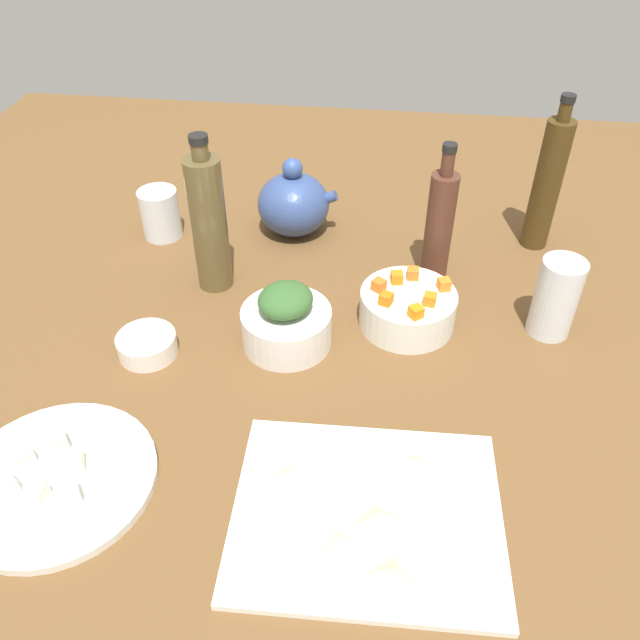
{
  "coord_description": "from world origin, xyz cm",
  "views": [
    {
      "loc": [
        9.48,
        -73.74,
        69.6
      ],
      "look_at": [
        0.0,
        0.0,
        8.0
      ],
      "focal_mm": 36.29,
      "sensor_mm": 36.0,
      "label": 1
    }
  ],
  "objects_px": {
    "plate_tofu": "(56,480)",
    "bowl_carrots": "(407,309)",
    "bowl_greens": "(287,327)",
    "drinking_glass_1": "(556,298)",
    "bottle_1": "(209,223)",
    "bowl_small_side": "(147,345)",
    "drinking_glass_0": "(160,214)",
    "teapot": "(294,204)",
    "bottle_2": "(547,183)",
    "cutting_board": "(367,514)",
    "bottle_0": "(439,225)"
  },
  "relations": [
    {
      "from": "teapot",
      "to": "drinking_glass_0",
      "type": "xyz_separation_m",
      "value": [
        -0.25,
        -0.05,
        -0.01
      ]
    },
    {
      "from": "bottle_0",
      "to": "drinking_glass_1",
      "type": "relative_size",
      "value": 1.91
    },
    {
      "from": "bowl_carrots",
      "to": "bottle_2",
      "type": "xyz_separation_m",
      "value": [
        0.23,
        0.27,
        0.1
      ]
    },
    {
      "from": "plate_tofu",
      "to": "bowl_carrots",
      "type": "bearing_deg",
      "value": 40.95
    },
    {
      "from": "bowl_small_side",
      "to": "bottle_0",
      "type": "distance_m",
      "value": 0.51
    },
    {
      "from": "teapot",
      "to": "bottle_2",
      "type": "distance_m",
      "value": 0.46
    },
    {
      "from": "bottle_0",
      "to": "drinking_glass_0",
      "type": "bearing_deg",
      "value": 172.09
    },
    {
      "from": "bowl_carrots",
      "to": "teapot",
      "type": "height_order",
      "value": "teapot"
    },
    {
      "from": "plate_tofu",
      "to": "teapot",
      "type": "bearing_deg",
      "value": 72.11
    },
    {
      "from": "bowl_small_side",
      "to": "teapot",
      "type": "distance_m",
      "value": 0.41
    },
    {
      "from": "bowl_greens",
      "to": "teapot",
      "type": "height_order",
      "value": "teapot"
    },
    {
      "from": "bowl_carrots",
      "to": "bowl_small_side",
      "type": "relative_size",
      "value": 1.69
    },
    {
      "from": "bowl_greens",
      "to": "drinking_glass_0",
      "type": "height_order",
      "value": "drinking_glass_0"
    },
    {
      "from": "bottle_0",
      "to": "bottle_2",
      "type": "bearing_deg",
      "value": 34.75
    },
    {
      "from": "drinking_glass_0",
      "to": "bowl_greens",
      "type": "bearing_deg",
      "value": -43.98
    },
    {
      "from": "bowl_greens",
      "to": "cutting_board",
      "type": "bearing_deg",
      "value": -63.78
    },
    {
      "from": "bowl_greens",
      "to": "bowl_small_side",
      "type": "relative_size",
      "value": 1.54
    },
    {
      "from": "bottle_1",
      "to": "bowl_carrots",
      "type": "bearing_deg",
      "value": -11.58
    },
    {
      "from": "bowl_small_side",
      "to": "drinking_glass_1",
      "type": "bearing_deg",
      "value": 12.29
    },
    {
      "from": "bowl_carrots",
      "to": "drinking_glass_1",
      "type": "height_order",
      "value": "drinking_glass_1"
    },
    {
      "from": "bowl_small_side",
      "to": "drinking_glass_1",
      "type": "height_order",
      "value": "drinking_glass_1"
    },
    {
      "from": "plate_tofu",
      "to": "bowl_carrots",
      "type": "relative_size",
      "value": 1.64
    },
    {
      "from": "drinking_glass_0",
      "to": "bottle_1",
      "type": "bearing_deg",
      "value": -45.11
    },
    {
      "from": "bottle_2",
      "to": "drinking_glass_0",
      "type": "relative_size",
      "value": 3.04
    },
    {
      "from": "cutting_board",
      "to": "bottle_1",
      "type": "relative_size",
      "value": 1.17
    },
    {
      "from": "plate_tofu",
      "to": "bowl_carrots",
      "type": "xyz_separation_m",
      "value": [
        0.42,
        0.37,
        0.02
      ]
    },
    {
      "from": "teapot",
      "to": "bottle_2",
      "type": "height_order",
      "value": "bottle_2"
    },
    {
      "from": "cutting_board",
      "to": "bottle_0",
      "type": "xyz_separation_m",
      "value": [
        0.08,
        0.5,
        0.1
      ]
    },
    {
      "from": "bottle_1",
      "to": "bottle_2",
      "type": "distance_m",
      "value": 0.59
    },
    {
      "from": "bottle_1",
      "to": "drinking_glass_0",
      "type": "bearing_deg",
      "value": 134.89
    },
    {
      "from": "bowl_greens",
      "to": "drinking_glass_1",
      "type": "height_order",
      "value": "drinking_glass_1"
    },
    {
      "from": "bowl_small_side",
      "to": "drinking_glass_0",
      "type": "xyz_separation_m",
      "value": [
        -0.08,
        0.33,
        0.03
      ]
    },
    {
      "from": "bottle_0",
      "to": "bottle_1",
      "type": "relative_size",
      "value": 0.91
    },
    {
      "from": "bowl_carrots",
      "to": "teapot",
      "type": "relative_size",
      "value": 0.99
    },
    {
      "from": "teapot",
      "to": "bottle_2",
      "type": "xyz_separation_m",
      "value": [
        0.45,
        0.01,
        0.06
      ]
    },
    {
      "from": "bowl_small_side",
      "to": "teapot",
      "type": "relative_size",
      "value": 0.59
    },
    {
      "from": "bottle_1",
      "to": "bottle_2",
      "type": "height_order",
      "value": "bottle_2"
    },
    {
      "from": "bowl_carrots",
      "to": "drinking_glass_1",
      "type": "distance_m",
      "value": 0.23
    },
    {
      "from": "bottle_1",
      "to": "bowl_small_side",
      "type": "bearing_deg",
      "value": -106.84
    },
    {
      "from": "plate_tofu",
      "to": "bottle_0",
      "type": "height_order",
      "value": "bottle_0"
    },
    {
      "from": "plate_tofu",
      "to": "teapot",
      "type": "distance_m",
      "value": 0.65
    },
    {
      "from": "bottle_2",
      "to": "drinking_glass_0",
      "type": "height_order",
      "value": "bottle_2"
    },
    {
      "from": "bowl_carrots",
      "to": "plate_tofu",
      "type": "bearing_deg",
      "value": -139.05
    },
    {
      "from": "bottle_1",
      "to": "bottle_2",
      "type": "relative_size",
      "value": 0.95
    },
    {
      "from": "bowl_small_side",
      "to": "bottle_1",
      "type": "relative_size",
      "value": 0.33
    },
    {
      "from": "bowl_greens",
      "to": "bowl_carrots",
      "type": "height_order",
      "value": "bowl_greens"
    },
    {
      "from": "bowl_carrots",
      "to": "drinking_glass_0",
      "type": "xyz_separation_m",
      "value": [
        -0.47,
        0.21,
        0.02
      ]
    },
    {
      "from": "drinking_glass_1",
      "to": "bowl_greens",
      "type": "bearing_deg",
      "value": -168.6
    },
    {
      "from": "cutting_board",
      "to": "bottle_2",
      "type": "relative_size",
      "value": 1.11
    },
    {
      "from": "bowl_greens",
      "to": "bottle_1",
      "type": "relative_size",
      "value": 0.51
    }
  ]
}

